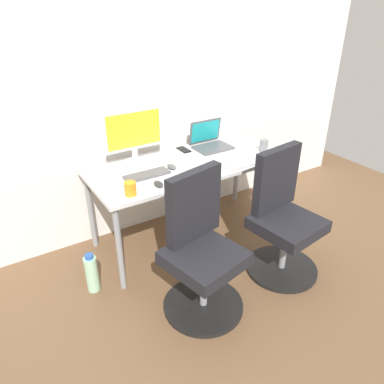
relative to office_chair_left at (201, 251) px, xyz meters
name	(u,v)px	position (x,y,z in m)	size (l,w,h in m)	color
ground_plane	(189,235)	(0.35, 0.71, -0.42)	(5.28, 5.28, 0.00)	brown
back_wall	(160,76)	(0.35, 1.14, 0.88)	(4.40, 0.04, 2.60)	white
desk	(189,169)	(0.35, 0.71, 0.22)	(1.59, 0.70, 0.71)	silver
office_chair_left	(201,251)	(0.00, 0.00, 0.00)	(0.54, 0.54, 0.94)	black
office_chair_right	(282,219)	(0.72, 0.00, 0.00)	(0.54, 0.54, 0.94)	black
water_bottle_on_floor	(92,273)	(-0.59, 0.50, -0.28)	(0.09, 0.09, 0.31)	#A5D8B2
desktop_monitor	(133,133)	(-0.01, 0.92, 0.53)	(0.48, 0.18, 0.43)	silver
open_laptop	(210,141)	(0.68, 0.90, 0.34)	(0.31, 0.26, 0.23)	#4C4C51
keyboard_by_monitor	(147,175)	(-0.04, 0.66, 0.29)	(0.34, 0.12, 0.02)	#515156
keyboard_by_laptop	(247,163)	(0.72, 0.44, 0.29)	(0.34, 0.12, 0.02)	#B7B7B7
mouse_by_monitor	(158,184)	(-0.05, 0.47, 0.30)	(0.06, 0.10, 0.03)	#2D2D2D
mouse_by_laptop	(172,167)	(0.18, 0.68, 0.30)	(0.06, 0.10, 0.03)	#515156
coffee_mug	(130,189)	(-0.26, 0.45, 0.33)	(0.08, 0.08, 0.09)	orange
pen_cup	(264,146)	(1.01, 0.56, 0.34)	(0.07, 0.07, 0.10)	slate
phone_near_laptop	(184,150)	(0.45, 0.95, 0.29)	(0.07, 0.14, 0.01)	black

